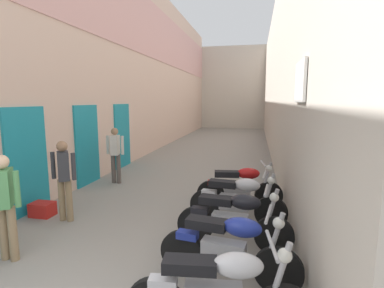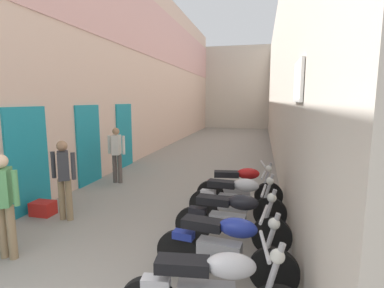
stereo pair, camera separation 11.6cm
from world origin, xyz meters
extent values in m
plane|color=gray|center=(0.00, 9.59, 0.00)|extent=(39.18, 39.18, 0.00)
cube|color=beige|center=(-2.81, 11.59, 3.72)|extent=(0.40, 23.18, 7.45)
cube|color=teal|center=(-2.59, 3.40, 1.10)|extent=(0.06, 1.10, 2.20)
cube|color=teal|center=(-2.59, 5.60, 1.10)|extent=(0.06, 1.10, 2.20)
cube|color=teal|center=(-2.59, 7.80, 1.10)|extent=(0.06, 1.10, 2.20)
cube|color=#DBA39E|center=(-2.60, 11.59, 5.36)|extent=(0.04, 23.18, 2.38)
cube|color=beige|center=(2.81, 11.59, 3.29)|extent=(0.40, 23.18, 6.57)
cube|color=white|center=(2.58, 3.00, 2.60)|extent=(0.04, 0.90, 0.60)
cube|color=beige|center=(0.00, 24.18, 3.36)|extent=(8.22, 2.00, 6.73)
ellipsoid|color=#B7B7BC|center=(1.84, 0.98, 0.78)|extent=(0.51, 0.32, 0.24)
cube|color=black|center=(1.38, 0.92, 0.76)|extent=(0.54, 0.28, 0.12)
cylinder|color=#9E9EA3|center=(2.21, 1.02, 0.65)|extent=(0.25, 0.09, 0.77)
cylinder|color=#9E9EA3|center=(2.14, 1.02, 1.00)|extent=(0.11, 0.58, 0.04)
sphere|color=silver|center=(2.26, 1.03, 0.90)|extent=(0.14, 0.14, 0.14)
cube|color=#B7B7BC|center=(1.12, 0.89, 0.56)|extent=(0.30, 0.17, 0.10)
cylinder|color=black|center=(2.28, 1.77, 0.30)|extent=(0.61, 0.16, 0.60)
cylinder|color=black|center=(1.04, 1.95, 0.30)|extent=(0.61, 0.16, 0.60)
cube|color=#9E9EA3|center=(1.61, 1.87, 0.42)|extent=(0.58, 0.28, 0.28)
ellipsoid|color=navy|center=(1.84, 1.83, 0.78)|extent=(0.51, 0.32, 0.24)
cube|color=black|center=(1.38, 1.90, 0.76)|extent=(0.55, 0.29, 0.12)
cylinder|color=#9E9EA3|center=(2.21, 1.78, 0.65)|extent=(0.25, 0.09, 0.77)
cylinder|color=#9E9EA3|center=(2.14, 1.79, 1.00)|extent=(0.12, 0.58, 0.04)
sphere|color=silver|center=(2.26, 1.77, 0.90)|extent=(0.14, 0.14, 0.14)
cube|color=navy|center=(1.12, 1.93, 0.56)|extent=(0.30, 0.18, 0.10)
cylinder|color=black|center=(2.28, 2.72, 0.30)|extent=(0.60, 0.14, 0.60)
cylinder|color=black|center=(1.04, 2.84, 0.30)|extent=(0.60, 0.14, 0.60)
cube|color=#9E9EA3|center=(1.61, 2.79, 0.42)|extent=(0.58, 0.25, 0.28)
ellipsoid|color=black|center=(1.84, 2.76, 0.78)|extent=(0.50, 0.31, 0.24)
cube|color=black|center=(1.38, 2.81, 0.76)|extent=(0.54, 0.27, 0.12)
cylinder|color=#9E9EA3|center=(2.21, 2.73, 0.65)|extent=(0.25, 0.08, 0.77)
cylinder|color=#9E9EA3|center=(2.14, 2.73, 1.00)|extent=(0.09, 0.58, 0.04)
sphere|color=silver|center=(2.26, 2.72, 0.90)|extent=(0.14, 0.14, 0.14)
cube|color=black|center=(1.12, 2.84, 0.56)|extent=(0.29, 0.17, 0.10)
cylinder|color=black|center=(2.28, 3.66, 0.30)|extent=(0.61, 0.15, 0.60)
cylinder|color=black|center=(1.04, 3.80, 0.30)|extent=(0.61, 0.15, 0.60)
cube|color=#9E9EA3|center=(1.61, 3.73, 0.42)|extent=(0.58, 0.26, 0.28)
ellipsoid|color=#B7B7BC|center=(1.84, 3.71, 0.78)|extent=(0.51, 0.31, 0.24)
cube|color=black|center=(1.38, 3.76, 0.76)|extent=(0.54, 0.28, 0.12)
cylinder|color=#9E9EA3|center=(2.21, 3.67, 0.65)|extent=(0.25, 0.09, 0.77)
cylinder|color=#9E9EA3|center=(2.14, 3.67, 1.00)|extent=(0.10, 0.58, 0.04)
sphere|color=silver|center=(2.26, 3.66, 0.90)|extent=(0.14, 0.14, 0.14)
cube|color=#B7B7BC|center=(1.12, 3.79, 0.56)|extent=(0.29, 0.17, 0.10)
cylinder|color=black|center=(2.28, 4.65, 0.30)|extent=(0.61, 0.16, 0.60)
cylinder|color=black|center=(1.04, 4.48, 0.30)|extent=(0.61, 0.16, 0.60)
cube|color=#9E9EA3|center=(1.61, 4.56, 0.42)|extent=(0.58, 0.28, 0.28)
ellipsoid|color=#AD1414|center=(1.84, 4.59, 0.78)|extent=(0.51, 0.32, 0.24)
cube|color=black|center=(1.38, 4.53, 0.76)|extent=(0.55, 0.29, 0.12)
cylinder|color=#9E9EA3|center=(2.21, 4.64, 0.65)|extent=(0.25, 0.09, 0.77)
cylinder|color=#9E9EA3|center=(2.14, 4.63, 1.00)|extent=(0.12, 0.58, 0.04)
sphere|color=silver|center=(2.26, 4.65, 0.90)|extent=(0.14, 0.14, 0.14)
cube|color=#AD1414|center=(1.12, 4.49, 0.56)|extent=(0.30, 0.18, 0.10)
cylinder|color=#8C7251|center=(-1.60, 1.74, 0.41)|extent=(0.12, 0.12, 0.82)
cylinder|color=#8C7251|center=(-1.44, 1.74, 0.41)|extent=(0.12, 0.12, 0.82)
cube|color=#4C8C51|center=(-1.52, 1.74, 1.09)|extent=(0.35, 0.39, 0.54)
sphere|color=#DBB28E|center=(-1.52, 1.74, 1.47)|extent=(0.20, 0.20, 0.20)
cylinder|color=#4C8C51|center=(-1.30, 1.74, 1.09)|extent=(0.08, 0.08, 0.52)
cylinder|color=#8C7251|center=(-1.68, 3.18, 0.41)|extent=(0.12, 0.12, 0.82)
cylinder|color=#8C7251|center=(-1.52, 3.18, 0.41)|extent=(0.12, 0.12, 0.82)
cube|color=#333338|center=(-1.60, 3.18, 1.09)|extent=(0.36, 0.39, 0.54)
sphere|color=#997051|center=(-1.60, 3.18, 1.47)|extent=(0.20, 0.20, 0.20)
cylinder|color=#333338|center=(-1.82, 3.18, 1.09)|extent=(0.08, 0.08, 0.52)
cylinder|color=#333338|center=(-1.38, 3.18, 1.09)|extent=(0.08, 0.08, 0.52)
cylinder|color=#564C47|center=(-1.94, 5.82, 0.41)|extent=(0.12, 0.12, 0.82)
cylinder|color=#564C47|center=(-1.78, 5.82, 0.41)|extent=(0.12, 0.12, 0.82)
cube|color=beige|center=(-1.86, 5.82, 1.09)|extent=(0.27, 0.38, 0.54)
sphere|color=#997051|center=(-1.86, 5.82, 1.47)|extent=(0.20, 0.20, 0.20)
cylinder|color=beige|center=(-2.08, 5.82, 1.09)|extent=(0.08, 0.08, 0.52)
cylinder|color=beige|center=(-1.64, 5.82, 1.09)|extent=(0.08, 0.08, 0.52)
cube|color=red|center=(-2.21, 3.28, 0.14)|extent=(0.44, 0.32, 0.28)
camera|label=1|loc=(1.96, -1.63, 2.33)|focal=27.47mm
camera|label=2|loc=(2.08, -1.61, 2.33)|focal=27.47mm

